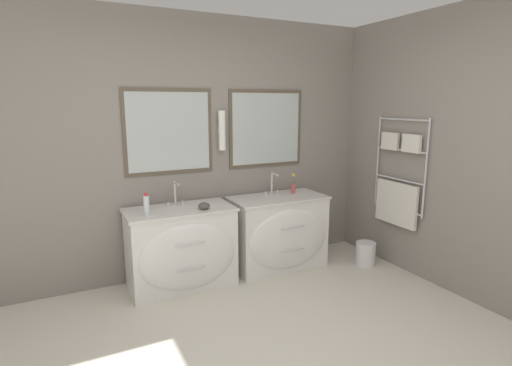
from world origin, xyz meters
TOP-DOWN VIEW (x-y plane):
  - wall_back at (0.01, 2.12)m, footprint 5.84×0.15m
  - wall_right at (2.15, 0.95)m, footprint 0.13×4.14m
  - vanity_left at (-0.10, 1.78)m, footprint 1.01×0.58m
  - vanity_right at (0.96, 1.78)m, footprint 1.01×0.58m
  - faucet_left at (-0.10, 1.94)m, footprint 0.17×0.15m
  - faucet_right at (0.96, 1.94)m, footprint 0.17×0.15m
  - toiletry_bottle at (-0.42, 1.73)m, footprint 0.05×0.05m
  - amenity_bowl at (0.10, 1.68)m, footprint 0.11×0.11m
  - flower_vase at (1.20, 1.89)m, footprint 0.04×0.04m
  - waste_bin at (1.84, 1.40)m, footprint 0.22×0.22m

SIDE VIEW (x-z plane):
  - waste_bin at x=1.84m, z-range 0.01..0.26m
  - vanity_left at x=-0.10m, z-range 0.00..0.77m
  - vanity_right at x=0.96m, z-range 0.00..0.77m
  - amenity_bowl at x=0.10m, z-range 0.77..0.84m
  - flower_vase at x=1.20m, z-range 0.75..0.97m
  - toiletry_bottle at x=-0.42m, z-range 0.76..0.96m
  - faucet_left at x=-0.10m, z-range 0.77..1.01m
  - faucet_right at x=0.96m, z-range 0.77..1.01m
  - wall_right at x=2.15m, z-range -0.01..2.59m
  - wall_back at x=0.01m, z-range 0.01..2.61m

